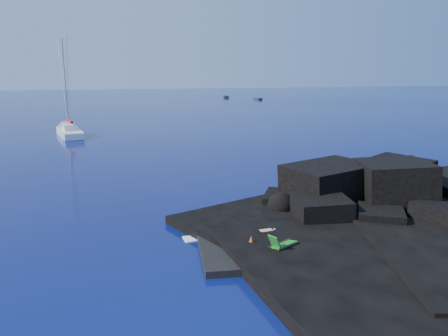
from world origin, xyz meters
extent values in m
plane|color=#030437|center=(0.00, 0.00, 0.00)|extent=(400.00, 400.00, 0.00)
cube|color=black|center=(4.50, 0.50, 0.00)|extent=(9.08, 6.86, 0.70)
cube|color=silver|center=(4.02, 1.48, 0.38)|extent=(2.25, 1.22, 0.06)
cone|color=#DE530B|center=(2.75, 0.13, 0.65)|extent=(0.45, 0.45, 0.60)
cube|color=black|center=(33.61, 123.95, 0.00)|extent=(2.26, 5.07, 0.65)
cube|color=#27272C|center=(40.78, 111.59, 0.00)|extent=(1.54, 4.26, 0.56)
camera|label=1|loc=(-3.63, -19.38, 9.02)|focal=35.00mm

